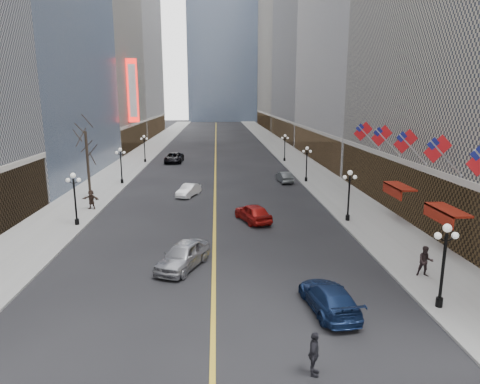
{
  "coord_description": "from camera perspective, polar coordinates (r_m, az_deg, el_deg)",
  "views": [
    {
      "loc": [
        0.29,
        -5.93,
        10.9
      ],
      "look_at": [
        1.46,
        15.77,
        6.03
      ],
      "focal_mm": 32.0,
      "sensor_mm": 36.0,
      "label": 1
    }
  ],
  "objects": [
    {
      "name": "car_nb_near",
      "position": [
        28.21,
        -7.62,
        -8.38
      ],
      "size": [
        3.82,
        5.38,
        1.7
      ],
      "primitive_type": "imported",
      "rotation": [
        0.0,
        0.0,
        -0.41
      ],
      "color": "#9E9FA5",
      "rests_on": "ground"
    },
    {
      "name": "bldg_west_d",
      "position": [
        132.9,
        -17.61,
        23.02
      ],
      "size": [
        26.6,
        38.6,
        72.8
      ],
      "color": "silver",
      "rests_on": "ground"
    },
    {
      "name": "flag_3",
      "position": [
        36.38,
        21.44,
        6.05
      ],
      "size": [
        2.87,
        0.12,
        2.87
      ],
      "color": "#B2B2B7",
      "rests_on": "ground"
    },
    {
      "name": "streetlamp_east_2",
      "position": [
        55.73,
        8.89,
        4.21
      ],
      "size": [
        1.26,
        0.44,
        4.52
      ],
      "color": "black",
      "rests_on": "sidewalk_east"
    },
    {
      "name": "car_nb_far",
      "position": [
        73.07,
        -8.79,
        4.55
      ],
      "size": [
        3.02,
        6.14,
        1.68
      ],
      "primitive_type": "imported",
      "rotation": [
        0.0,
        0.0,
        -0.04
      ],
      "color": "black",
      "rests_on": "ground"
    },
    {
      "name": "bldg_east_d",
      "position": [
        159.04,
        8.15,
        19.81
      ],
      "size": [
        26.6,
        46.6,
        62.8
      ],
      "color": "#A19885",
      "rests_on": "ground"
    },
    {
      "name": "car_sb_mid",
      "position": [
        38.03,
        1.73,
        -2.77
      ],
      "size": [
        3.45,
        5.17,
        1.63
      ],
      "primitive_type": "imported",
      "rotation": [
        0.0,
        0.0,
        3.49
      ],
      "color": "#A01511",
      "rests_on": "ground"
    },
    {
      "name": "streetlamp_east_3",
      "position": [
        73.29,
        6.0,
        6.27
      ],
      "size": [
        1.26,
        0.44,
        4.52
      ],
      "color": "black",
      "rests_on": "sidewalk_east"
    },
    {
      "name": "flag_4",
      "position": [
        40.96,
        18.58,
        6.9
      ],
      "size": [
        2.87,
        0.12,
        2.87
      ],
      "color": "#B2B2B7",
      "rests_on": "ground"
    },
    {
      "name": "streetlamp_west_3",
      "position": [
        73.38,
        -12.63,
        6.05
      ],
      "size": [
        1.26,
        0.44,
        4.52
      ],
      "color": "black",
      "rests_on": "sidewalk_west"
    },
    {
      "name": "car_sb_near",
      "position": [
        23.25,
        11.78,
        -13.6
      ],
      "size": [
        2.63,
        5.26,
        1.47
      ],
      "primitive_type": "imported",
      "rotation": [
        0.0,
        0.0,
        3.26
      ],
      "color": "#14254D",
      "rests_on": "ground"
    },
    {
      "name": "awning_c",
      "position": [
        40.03,
        20.25,
        0.56
      ],
      "size": [
        1.4,
        4.0,
        0.93
      ],
      "color": "maroon",
      "rests_on": "ground"
    },
    {
      "name": "flag_2",
      "position": [
        31.92,
        25.11,
        4.93
      ],
      "size": [
        2.87,
        0.12,
        2.87
      ],
      "color": "#B2B2B7",
      "rests_on": "ground"
    },
    {
      "name": "lane_line",
      "position": [
        86.62,
        -3.28,
        5.37
      ],
      "size": [
        0.25,
        200.0,
        0.02
      ],
      "primitive_type": "cube",
      "color": "gold",
      "rests_on": "ground"
    },
    {
      "name": "streetlamp_east_0",
      "position": [
        24.37,
        25.57,
        -7.83
      ],
      "size": [
        1.26,
        0.44,
        4.52
      ],
      "color": "black",
      "rests_on": "sidewalk_east"
    },
    {
      "name": "streetlamp_west_1",
      "position": [
        38.75,
        -21.2,
        -0.17
      ],
      "size": [
        1.26,
        0.44,
        4.52
      ],
      "color": "black",
      "rests_on": "sidewalk_west"
    },
    {
      "name": "sidewalk_west",
      "position": [
        78.02,
        -13.65,
        4.28
      ],
      "size": [
        6.0,
        230.0,
        0.15
      ],
      "primitive_type": "cube",
      "color": "gray",
      "rests_on": "ground"
    },
    {
      "name": "streetlamp_west_2",
      "position": [
        55.85,
        -15.6,
        3.91
      ],
      "size": [
        1.26,
        0.44,
        4.52
      ],
      "color": "black",
      "rests_on": "sidewalk_west"
    },
    {
      "name": "car_nb_mid",
      "position": [
        48.05,
        -6.88,
        0.22
      ],
      "size": [
        2.77,
        4.28,
        1.33
      ],
      "primitive_type": "imported",
      "rotation": [
        0.0,
        0.0,
        -0.37
      ],
      "color": "white",
      "rests_on": "ground"
    },
    {
      "name": "car_sb_far",
      "position": [
        55.79,
        5.95,
        2.0
      ],
      "size": [
        1.9,
        4.34,
        1.39
      ],
      "primitive_type": "imported",
      "rotation": [
        0.0,
        0.0,
        3.25
      ],
      "color": "#505558",
      "rests_on": "ground"
    },
    {
      "name": "flag_5",
      "position": [
        45.63,
        16.29,
        7.57
      ],
      "size": [
        2.87,
        0.12,
        2.87
      ],
      "color": "#B2B2B7",
      "rests_on": "ground"
    },
    {
      "name": "awning_b",
      "position": [
        33.04,
        25.64,
        -2.35
      ],
      "size": [
        1.4,
        4.0,
        0.93
      ],
      "color": "maroon",
      "rests_on": "ground"
    },
    {
      "name": "streetlamp_east_1",
      "position": [
        38.57,
        14.35,
        0.24
      ],
      "size": [
        1.26,
        0.44,
        4.52
      ],
      "color": "black",
      "rests_on": "sidewalk_east"
    },
    {
      "name": "ped_crossing_a",
      "position": [
        18.34,
        9.84,
        -20.51
      ],
      "size": [
        0.8,
        1.19,
        1.86
      ],
      "primitive_type": "imported",
      "rotation": [
        0.0,
        0.0,
        1.27
      ],
      "color": "black",
      "rests_on": "ground"
    },
    {
      "name": "tree_west_far",
      "position": [
        48.18,
        -19.83,
        6.32
      ],
      "size": [
        3.6,
        3.6,
        7.92
      ],
      "color": "#2D231C",
      "rests_on": "sidewalk_west"
    },
    {
      "name": "bldg_east_c",
      "position": [
        116.54,
        12.31,
        18.88
      ],
      "size": [
        26.6,
        40.6,
        48.8
      ],
      "color": "gray",
      "rests_on": "ground"
    },
    {
      "name": "ped_east_walk",
      "position": [
        28.64,
        23.47,
        -8.48
      ],
      "size": [
        1.02,
        0.71,
        1.91
      ],
      "primitive_type": "imported",
      "rotation": [
        0.0,
        0.0,
        -0.24
      ],
      "color": "black",
      "rests_on": "sidewalk_east"
    },
    {
      "name": "theatre_marquee",
      "position": [
        87.45,
        -14.12,
        12.96
      ],
      "size": [
        2.0,
        0.55,
        12.0
      ],
      "color": "red",
      "rests_on": "ground"
    },
    {
      "name": "ped_west_far",
      "position": [
        44.1,
        -19.22,
        -0.93
      ],
      "size": [
        1.85,
        0.91,
        1.92
      ],
      "primitive_type": "imported",
      "rotation": [
        0.0,
        0.0,
        -0.24
      ],
      "color": "#30221B",
      "rests_on": "sidewalk_west"
    },
    {
      "name": "bldg_west_c",
      "position": [
        98.75,
        -22.26,
        20.04
      ],
      "size": [
        26.6,
        30.6,
        50.8
      ],
      "color": "#A19885",
      "rests_on": "ground"
    },
    {
      "name": "sidewalk_east",
      "position": [
        77.92,
        7.09,
        4.53
      ],
      "size": [
        6.0,
        230.0,
        0.15
      ],
      "primitive_type": "cube",
      "color": "gray",
      "rests_on": "ground"
    }
  ]
}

